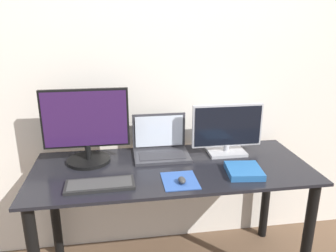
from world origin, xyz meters
name	(u,v)px	position (x,y,z in m)	size (l,w,h in m)	color
wall_back	(162,73)	(0.00, 0.74, 1.25)	(7.00, 0.05, 2.50)	silver
desk	(172,189)	(0.00, 0.34, 0.61)	(1.63, 0.67, 0.76)	black
monitor_left	(86,128)	(-0.49, 0.48, 0.98)	(0.50, 0.26, 0.45)	black
monitor_right	(227,130)	(0.38, 0.48, 0.91)	(0.45, 0.17, 0.33)	#B2B2B7
laptop	(161,145)	(-0.04, 0.53, 0.82)	(0.34, 0.25, 0.25)	#333338
keyboard	(100,185)	(-0.41, 0.16, 0.77)	(0.36, 0.16, 0.02)	black
mousepad	(180,181)	(0.01, 0.15, 0.76)	(0.19, 0.22, 0.00)	#2D519E
mouse	(182,180)	(0.02, 0.12, 0.78)	(0.04, 0.06, 0.03)	#333333
book	(244,171)	(0.38, 0.18, 0.78)	(0.21, 0.22, 0.04)	#235B9E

